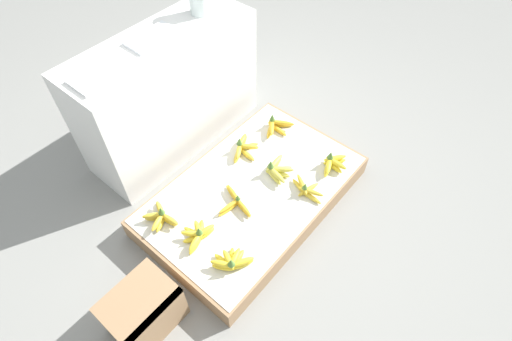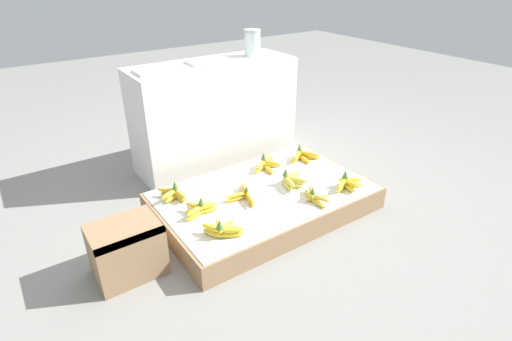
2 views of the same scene
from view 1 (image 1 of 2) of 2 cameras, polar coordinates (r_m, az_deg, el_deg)
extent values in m
plane|color=gray|center=(2.39, -0.48, -4.52)|extent=(10.00, 10.00, 0.00)
cube|color=#997551|center=(2.33, -0.49, -3.56)|extent=(1.26, 0.78, 0.14)
cube|color=silver|center=(2.27, -0.50, -2.53)|extent=(1.22, 0.76, 0.00)
cube|color=white|center=(2.54, -12.20, 10.72)|extent=(1.15, 0.42, 0.75)
cube|color=#997551|center=(2.01, -15.81, -18.69)|extent=(0.32, 0.24, 0.27)
cube|color=brown|center=(1.85, -14.45, -19.54)|extent=(0.32, 0.02, 0.02)
ellipsoid|color=yellow|center=(2.01, -1.94, -13.25)|extent=(0.12, 0.08, 0.03)
ellipsoid|color=yellow|center=(2.02, -2.64, -12.55)|extent=(0.12, 0.05, 0.03)
ellipsoid|color=yellow|center=(2.03, -3.44, -12.40)|extent=(0.11, 0.10, 0.03)
ellipsoid|color=yellow|center=(2.02, -4.70, -12.82)|extent=(0.03, 0.12, 0.03)
ellipsoid|color=yellow|center=(2.01, -4.65, -13.61)|extent=(0.08, 0.12, 0.03)
ellipsoid|color=yellow|center=(1.98, -1.92, -12.91)|extent=(0.12, 0.08, 0.03)
ellipsoid|color=yellow|center=(1.99, -3.02, -12.38)|extent=(0.12, 0.07, 0.03)
ellipsoid|color=yellow|center=(1.99, -3.96, -12.60)|extent=(0.07, 0.12, 0.03)
ellipsoid|color=yellow|center=(1.98, -4.87, -13.16)|extent=(0.08, 0.12, 0.03)
cone|color=#4C7533|center=(1.94, -3.58, -12.94)|extent=(0.04, 0.04, 0.05)
ellipsoid|color=gold|center=(2.24, 7.75, -3.68)|extent=(0.03, 0.15, 0.03)
ellipsoid|color=gold|center=(2.27, 7.46, -2.71)|extent=(0.15, 0.06, 0.03)
ellipsoid|color=gold|center=(2.27, 6.36, -2.49)|extent=(0.07, 0.15, 0.03)
ellipsoid|color=gold|center=(2.23, 7.82, -2.99)|extent=(0.07, 0.15, 0.03)
ellipsoid|color=gold|center=(2.26, 6.61, -1.96)|extent=(0.11, 0.14, 0.03)
cone|color=#4C7533|center=(2.21, 7.02, -2.19)|extent=(0.03, 0.03, 0.04)
ellipsoid|color=yellow|center=(2.38, 10.18, 0.35)|extent=(0.14, 0.08, 0.03)
ellipsoid|color=yellow|center=(2.40, 10.92, 0.66)|extent=(0.05, 0.14, 0.03)
ellipsoid|color=yellow|center=(2.42, 11.18, 1.24)|extent=(0.13, 0.11, 0.03)
ellipsoid|color=yellow|center=(2.36, 10.36, 0.81)|extent=(0.14, 0.09, 0.03)
ellipsoid|color=yellow|center=(2.37, 11.37, 1.05)|extent=(0.03, 0.14, 0.03)
ellipsoid|color=yellow|center=(2.40, 11.22, 1.74)|extent=(0.13, 0.11, 0.03)
cone|color=#4C7533|center=(2.36, 10.62, 2.22)|extent=(0.04, 0.04, 0.05)
ellipsoid|color=yellow|center=(2.11, -7.26, -8.99)|extent=(0.12, 0.05, 0.03)
ellipsoid|color=yellow|center=(2.13, -7.85, -8.28)|extent=(0.11, 0.10, 0.03)
ellipsoid|color=yellow|center=(2.12, -9.02, -8.76)|extent=(0.04, 0.12, 0.03)
ellipsoid|color=yellow|center=(2.10, -8.87, -9.64)|extent=(0.11, 0.09, 0.03)
ellipsoid|color=yellow|center=(2.08, -8.66, -10.51)|extent=(0.12, 0.06, 0.03)
ellipsoid|color=yellow|center=(2.08, -7.28, -8.54)|extent=(0.12, 0.05, 0.03)
ellipsoid|color=yellow|center=(2.09, -8.26, -8.31)|extent=(0.08, 0.11, 0.03)
ellipsoid|color=yellow|center=(2.08, -9.13, -8.90)|extent=(0.09, 0.11, 0.03)
ellipsoid|color=yellow|center=(2.06, -8.69, -10.04)|extent=(0.12, 0.06, 0.03)
cone|color=#4C7533|center=(2.04, -8.16, -8.47)|extent=(0.04, 0.04, 0.05)
ellipsoid|color=gold|center=(2.23, -3.36, -3.46)|extent=(0.07, 0.15, 0.02)
ellipsoid|color=gold|center=(2.18, -3.83, -5.47)|extent=(0.15, 0.05, 0.02)
ellipsoid|color=gold|center=(2.18, -1.93, -5.37)|extent=(0.06, 0.15, 0.02)
ellipsoid|color=gold|center=(2.21, -3.16, -3.40)|extent=(0.07, 0.15, 0.02)
ellipsoid|color=gold|center=(2.17, -3.67, -5.01)|extent=(0.15, 0.05, 0.02)
ellipsoid|color=gold|center=(2.16, -1.86, -5.16)|extent=(0.06, 0.15, 0.02)
cone|color=#4C7533|center=(2.16, -2.62, -3.81)|extent=(0.03, 0.03, 0.04)
ellipsoid|color=gold|center=(2.31, 2.54, -0.79)|extent=(0.08, 0.15, 0.03)
ellipsoid|color=gold|center=(2.32, 3.11, -0.45)|extent=(0.09, 0.15, 0.03)
ellipsoid|color=gold|center=(2.34, 3.43, 0.11)|extent=(0.14, 0.11, 0.03)
ellipsoid|color=gold|center=(2.36, 2.80, 0.74)|extent=(0.15, 0.05, 0.03)
ellipsoid|color=gold|center=(2.27, 2.95, -0.58)|extent=(0.06, 0.15, 0.03)
ellipsoid|color=gold|center=(2.30, 3.63, 0.19)|extent=(0.11, 0.14, 0.03)
ellipsoid|color=gold|center=(2.33, 2.80, 1.14)|extent=(0.15, 0.05, 0.03)
cone|color=#4C7533|center=(2.27, 2.11, 0.95)|extent=(0.04, 0.04, 0.05)
ellipsoid|color=gold|center=(2.23, -13.51, -5.38)|extent=(0.08, 0.11, 0.03)
ellipsoid|color=gold|center=(2.21, -14.14, -6.58)|extent=(0.10, 0.10, 0.03)
ellipsoid|color=gold|center=(2.18, -13.46, -7.32)|extent=(0.11, 0.08, 0.03)
ellipsoid|color=gold|center=(2.18, -12.38, -6.99)|extent=(0.04, 0.12, 0.03)
ellipsoid|color=gold|center=(2.20, -13.54, -5.37)|extent=(0.07, 0.12, 0.03)
ellipsoid|color=gold|center=(2.18, -14.50, -6.24)|extent=(0.10, 0.10, 0.03)
ellipsoid|color=gold|center=(2.15, -13.91, -7.20)|extent=(0.12, 0.07, 0.03)
ellipsoid|color=gold|center=(2.15, -12.18, -6.82)|extent=(0.04, 0.12, 0.03)
cone|color=#4C7533|center=(2.14, -13.42, -5.55)|extent=(0.04, 0.04, 0.05)
ellipsoid|color=gold|center=(2.41, -2.68, 2.15)|extent=(0.12, 0.08, 0.03)
ellipsoid|color=gold|center=(2.41, -1.23, 2.23)|extent=(0.04, 0.12, 0.03)
ellipsoid|color=gold|center=(2.46, -1.00, 3.49)|extent=(0.12, 0.08, 0.03)
ellipsoid|color=gold|center=(2.49, -1.85, 4.15)|extent=(0.12, 0.07, 0.03)
ellipsoid|color=gold|center=(2.39, -2.49, 2.81)|extent=(0.12, 0.09, 0.03)
ellipsoid|color=gold|center=(2.42, -1.03, 3.44)|extent=(0.09, 0.12, 0.03)
ellipsoid|color=gold|center=(2.45, -1.97, 4.31)|extent=(0.12, 0.07, 0.03)
cone|color=#4C7533|center=(2.39, -2.38, 4.23)|extent=(0.04, 0.04, 0.05)
ellipsoid|color=gold|center=(2.56, 2.08, 5.88)|extent=(0.16, 0.10, 0.03)
ellipsoid|color=gold|center=(2.57, 3.03, 5.96)|extent=(0.05, 0.17, 0.03)
ellipsoid|color=gold|center=(2.59, 3.62, 6.53)|extent=(0.13, 0.14, 0.03)
ellipsoid|color=gold|center=(2.54, 2.29, 6.36)|extent=(0.15, 0.12, 0.03)
ellipsoid|color=gold|center=(2.56, 3.66, 6.82)|extent=(0.11, 0.16, 0.03)
cone|color=#4C7533|center=(2.54, 2.34, 7.62)|extent=(0.04, 0.04, 0.05)
cube|color=white|center=(2.13, -21.48, 12.51)|extent=(0.28, 0.18, 0.02)
cube|color=white|center=(2.32, -14.62, 17.89)|extent=(0.28, 0.16, 0.02)
camera|label=2|loc=(0.99, 81.53, -61.22)|focal=28.00mm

